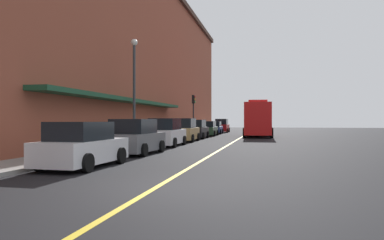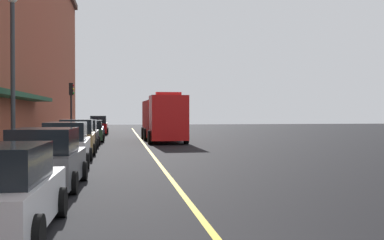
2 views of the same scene
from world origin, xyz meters
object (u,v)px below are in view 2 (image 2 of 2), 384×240
(parked_car_6, at_px, (94,129))
(parked_car_7, at_px, (99,126))
(parked_car_4, at_px, (84,134))
(parked_car_5, at_px, (91,132))
(parked_car_1, at_px, (46,160))
(parking_meter_0, at_px, (42,137))
(fire_truck, at_px, (163,119))
(parking_meter_1, at_px, (20,144))
(traffic_light_near, at_px, (71,100))
(parked_car_3, at_px, (77,138))
(street_lamp_left, at_px, (13,59))
(parked_car_2, at_px, (66,145))

(parked_car_6, bearing_deg, parked_car_7, -3.34)
(parked_car_4, relative_size, parked_car_5, 0.91)
(parked_car_1, xyz_separation_m, parked_car_7, (-0.00, 34.39, 0.06))
(parked_car_7, relative_size, parking_meter_0, 3.26)
(fire_truck, height_order, parking_meter_1, fire_truck)
(parking_meter_1, relative_size, traffic_light_near, 0.31)
(parked_car_1, height_order, fire_truck, fire_truck)
(parked_car_3, distance_m, street_lamp_left, 7.27)
(parking_meter_1, bearing_deg, parked_car_4, 84.03)
(parked_car_2, bearing_deg, traffic_light_near, 4.00)
(parking_meter_1, xyz_separation_m, street_lamp_left, (-0.60, 1.68, 3.34))
(parked_car_1, distance_m, parked_car_4, 16.40)
(parked_car_7, xyz_separation_m, fire_truck, (5.49, -12.76, 0.87))
(parked_car_2, relative_size, parked_car_3, 1.08)
(parked_car_7, bearing_deg, parked_car_3, 179.11)
(parked_car_4, xyz_separation_m, parked_car_7, (0.15, 18.00, 0.06))
(parked_car_3, height_order, parking_meter_0, parked_car_3)
(parked_car_6, xyz_separation_m, traffic_light_near, (-1.26, -6.89, 2.41))
(parked_car_1, relative_size, parking_meter_1, 3.14)
(parked_car_4, distance_m, parked_car_7, 18.00)
(parked_car_4, xyz_separation_m, parking_meter_0, (-1.33, -7.91, 0.24))
(parked_car_2, distance_m, parked_car_4, 10.50)
(parked_car_5, relative_size, parking_meter_0, 3.50)
(parking_meter_0, bearing_deg, parking_meter_1, -90.00)
(fire_truck, bearing_deg, parking_meter_0, -29.20)
(parking_meter_0, bearing_deg, parked_car_1, -80.10)
(fire_truck, bearing_deg, parked_car_6, -140.98)
(parked_car_7, bearing_deg, parked_car_4, 178.89)
(parking_meter_0, height_order, street_lamp_left, street_lamp_left)
(parked_car_5, bearing_deg, parked_car_1, 178.75)
(parked_car_6, distance_m, traffic_light_near, 7.41)
(parked_car_6, distance_m, parked_car_7, 6.09)
(parked_car_4, xyz_separation_m, parked_car_6, (-0.01, 11.91, -0.08))
(parked_car_5, bearing_deg, parking_meter_1, 174.25)
(parked_car_5, distance_m, traffic_light_near, 2.89)
(parked_car_2, relative_size, parked_car_6, 1.04)
(parked_car_1, xyz_separation_m, parked_car_2, (-0.06, 5.90, 0.03))
(parked_car_5, xyz_separation_m, parked_car_6, (-0.09, 5.97, -0.02))
(parked_car_4, bearing_deg, parked_car_3, -179.76)
(parking_meter_1, bearing_deg, street_lamp_left, 109.62)
(parked_car_5, bearing_deg, parked_car_7, -1.79)
(street_lamp_left, bearing_deg, parked_car_2, 15.17)
(parking_meter_0, distance_m, street_lamp_left, 4.62)
(parked_car_4, bearing_deg, parking_meter_1, 173.73)
(parked_car_7, height_order, parking_meter_1, parked_car_7)
(fire_truck, bearing_deg, parked_car_5, -98.53)
(parked_car_2, bearing_deg, parking_meter_0, 27.78)
(parking_meter_1, height_order, traffic_light_near, traffic_light_near)
(parked_car_2, relative_size, parking_meter_1, 3.42)
(parked_car_7, relative_size, parking_meter_1, 3.26)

